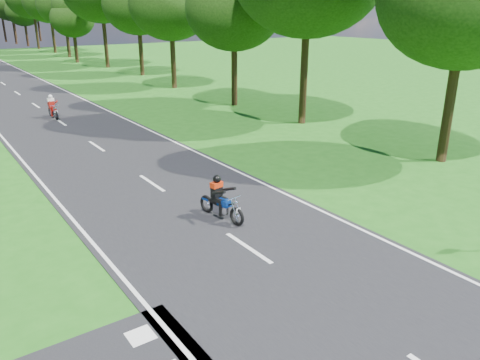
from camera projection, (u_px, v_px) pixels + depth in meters
ground at (299, 282)px, 10.85m from camera, size 160.00×160.00×0.00m
rider_near_blue at (221, 198)px, 13.90m from camera, size 0.80×1.68×1.34m
rider_far_red at (52, 107)px, 27.08m from camera, size 0.54×1.61×1.34m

